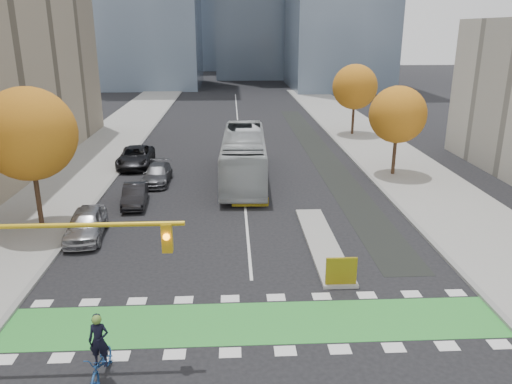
{
  "coord_description": "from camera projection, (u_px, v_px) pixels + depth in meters",
  "views": [
    {
      "loc": [
        -0.84,
        -15.73,
        11.12
      ],
      "look_at": [
        0.41,
        9.08,
        3.0
      ],
      "focal_mm": 35.0,
      "sensor_mm": 36.0,
      "label": 1
    }
  ],
  "objects": [
    {
      "name": "ground",
      "position": [
        257.0,
        345.0,
        18.43
      ],
      "size": [
        300.0,
        300.0,
        0.0
      ],
      "primitive_type": "plane",
      "color": "black",
      "rests_on": "ground"
    },
    {
      "name": "sidewalk_west",
      "position": [
        60.0,
        187.0,
        36.75
      ],
      "size": [
        7.0,
        120.0,
        0.15
      ],
      "primitive_type": "cube",
      "color": "gray",
      "rests_on": "ground"
    },
    {
      "name": "sidewalk_east",
      "position": [
        420.0,
        181.0,
        38.04
      ],
      "size": [
        7.0,
        120.0,
        0.15
      ],
      "primitive_type": "cube",
      "color": "gray",
      "rests_on": "ground"
    },
    {
      "name": "curb_west",
      "position": [
        108.0,
        186.0,
        36.92
      ],
      "size": [
        0.3,
        120.0,
        0.16
      ],
      "primitive_type": "cube",
      "color": "gray",
      "rests_on": "ground"
    },
    {
      "name": "curb_east",
      "position": [
        375.0,
        182.0,
        37.87
      ],
      "size": [
        0.3,
        120.0,
        0.16
      ],
      "primitive_type": "cube",
      "color": "gray",
      "rests_on": "ground"
    },
    {
      "name": "bike_crossing",
      "position": [
        255.0,
        322.0,
        19.85
      ],
      "size": [
        20.0,
        3.0,
        0.01
      ],
      "primitive_type": "cube",
      "color": "green",
      "rests_on": "ground"
    },
    {
      "name": "centre_line",
      "position": [
        239.0,
        133.0,
        56.4
      ],
      "size": [
        0.15,
        70.0,
        0.01
      ],
      "primitive_type": "cube",
      "color": "silver",
      "rests_on": "ground"
    },
    {
      "name": "bike_lane_paint",
      "position": [
        319.0,
        152.0,
        47.27
      ],
      "size": [
        2.5,
        50.0,
        0.01
      ],
      "primitive_type": "cube",
      "color": "black",
      "rests_on": "ground"
    },
    {
      "name": "median_island",
      "position": [
        322.0,
        242.0,
        27.14
      ],
      "size": [
        1.6,
        10.0,
        0.16
      ],
      "primitive_type": "cube",
      "color": "gray",
      "rests_on": "ground"
    },
    {
      "name": "hazard_board",
      "position": [
        341.0,
        271.0,
        22.36
      ],
      "size": [
        1.4,
        0.12,
        1.3
      ],
      "primitive_type": "cube",
      "color": "yellow",
      "rests_on": "median_island"
    },
    {
      "name": "tree_west",
      "position": [
        29.0,
        134.0,
        27.51
      ],
      "size": [
        5.2,
        5.2,
        8.22
      ],
      "color": "#332114",
      "rests_on": "ground"
    },
    {
      "name": "tree_east_near",
      "position": [
        398.0,
        115.0,
        38.38
      ],
      "size": [
        4.4,
        4.4,
        7.08
      ],
      "color": "#332114",
      "rests_on": "ground"
    },
    {
      "name": "tree_east_far",
      "position": [
        355.0,
        87.0,
        53.48
      ],
      "size": [
        4.8,
        4.8,
        7.65
      ],
      "color": "#332114",
      "rests_on": "ground"
    },
    {
      "name": "traffic_signal_west",
      "position": [
        17.0,
        257.0,
        16.31
      ],
      "size": [
        8.53,
        0.56,
        5.2
      ],
      "color": "#BF9914",
      "rests_on": "ground"
    },
    {
      "name": "cyclist",
      "position": [
        101.0,
        358.0,
        16.46
      ],
      "size": [
        0.84,
        2.11,
        2.4
      ],
      "rotation": [
        0.0,
        0.0,
        -0.05
      ],
      "color": "navy",
      "rests_on": "ground"
    },
    {
      "name": "bus",
      "position": [
        244.0,
        156.0,
        38.09
      ],
      "size": [
        3.63,
        13.64,
        3.77
      ],
      "primitive_type": "imported",
      "rotation": [
        0.0,
        0.0,
        -0.03
      ],
      "color": "#AFB5B7",
      "rests_on": "ground"
    },
    {
      "name": "parked_car_a",
      "position": [
        86.0,
        224.0,
        27.73
      ],
      "size": [
        2.3,
        4.91,
        1.63
      ],
      "primitive_type": "imported",
      "rotation": [
        0.0,
        0.0,
        0.08
      ],
      "color": "#9FA0A5",
      "rests_on": "ground"
    },
    {
      "name": "parked_car_b",
      "position": [
        135.0,
        195.0,
        32.96
      ],
      "size": [
        1.79,
        4.28,
        1.38
      ],
      "primitive_type": "imported",
      "rotation": [
        0.0,
        0.0,
        0.08
      ],
      "color": "black",
      "rests_on": "ground"
    },
    {
      "name": "parked_car_c",
      "position": [
        157.0,
        174.0,
        37.75
      ],
      "size": [
        1.97,
        4.74,
        1.37
      ],
      "primitive_type": "imported",
      "rotation": [
        0.0,
        0.0,
        -0.01
      ],
      "color": "#4D4D52",
      "rests_on": "ground"
    },
    {
      "name": "parked_car_d",
      "position": [
        136.0,
        157.0,
        42.33
      ],
      "size": [
        2.89,
        5.97,
        1.64
      ],
      "primitive_type": "imported",
      "rotation": [
        0.0,
        0.0,
        0.03
      ],
      "color": "black",
      "rests_on": "ground"
    }
  ]
}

